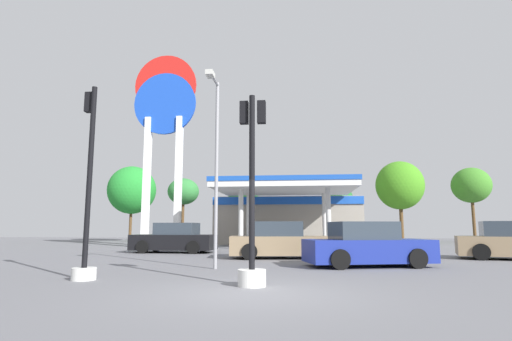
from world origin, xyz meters
The scene contains 16 objects.
ground_plane centered at (0.00, 0.00, 0.00)m, with size 90.00×90.00×0.00m, color slate.
gas_station centered at (0.04, 24.58, 2.26)m, with size 11.83×12.91×4.48m.
station_pole_sign centered at (-8.51, 18.49, 8.95)m, with size 4.52×0.56×13.82m.
car_0 centered at (-5.84, 13.15, 0.73)m, with size 4.59×2.22×1.61m.
car_1 centered at (0.13, 9.67, 0.74)m, with size 4.72×2.47×1.63m.
car_3 centered at (3.36, 6.17, 0.71)m, with size 4.67×2.83×1.56m.
car_4 centered at (3.78, 13.16, 0.64)m, with size 4.13×2.27×1.40m.
traffic_signal_0 centered at (-4.66, 1.67, 1.77)m, with size 0.64×0.67×5.25m.
traffic_signal_1 centered at (-0.13, 1.03, 1.64)m, with size 0.66×0.69×4.61m.
tree_0 centered at (-15.69, 29.97, 5.08)m, with size 4.76×4.76×7.47m.
tree_1 centered at (-10.16, 29.21, 4.78)m, with size 3.01×3.01×6.09m.
tree_2 centered at (-4.44, 30.24, 4.77)m, with size 3.04×3.04×6.21m.
tree_3 centered at (4.54, 29.39, 4.07)m, with size 2.87×2.87×5.26m.
tree_4 centered at (10.51, 30.48, 5.30)m, with size 4.45×4.45×7.60m.
tree_5 centered at (17.16, 30.99, 5.29)m, with size 3.52×3.52×6.97m.
corner_streetlamp centered at (-1.80, 4.59, 3.90)m, with size 0.24×1.48×6.43m.
Camera 1 is at (1.00, -8.57, 1.36)m, focal length 28.16 mm.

